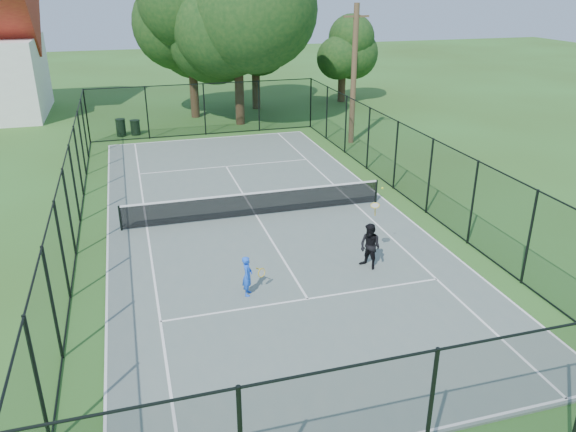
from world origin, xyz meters
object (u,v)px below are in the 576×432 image
object	(u,v)px
trash_bin_right	(135,127)
trash_bin_left	(121,127)
tennis_net	(256,203)
player_blue	(248,276)
player_black	(370,246)
utility_pole	(354,75)

from	to	relation	value
trash_bin_right	trash_bin_left	bearing A→B (deg)	-176.52
tennis_net	player_blue	distance (m)	5.87
player_black	trash_bin_left	bearing A→B (deg)	110.63
utility_pole	player_blue	world-z (taller)	utility_pole
trash_bin_left	utility_pole	xyz separation A→B (m)	(12.36, -5.05, 3.23)
trash_bin_right	player_blue	bearing A→B (deg)	-83.06
player_black	utility_pole	bearing A→B (deg)	70.04
trash_bin_right	player_blue	distance (m)	19.90
utility_pole	trash_bin_right	bearing A→B (deg)	156.16
trash_bin_left	utility_pole	distance (m)	13.74
tennis_net	utility_pole	world-z (taller)	utility_pole
player_black	trash_bin_right	bearing A→B (deg)	108.42
player_blue	trash_bin_left	bearing A→B (deg)	99.28
trash_bin_left	trash_bin_right	xyz separation A→B (m)	(0.82, 0.05, -0.07)
trash_bin_left	utility_pole	world-z (taller)	utility_pole
utility_pole	tennis_net	bearing A→B (deg)	-130.08
trash_bin_left	player_blue	bearing A→B (deg)	-80.72
tennis_net	trash_bin_left	bearing A→B (deg)	108.80
trash_bin_right	player_black	bearing A→B (deg)	-71.58
tennis_net	player_black	xyz separation A→B (m)	(2.44, -5.13, 0.23)
trash_bin_right	player_black	world-z (taller)	player_black
player_blue	tennis_net	bearing A→B (deg)	74.57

